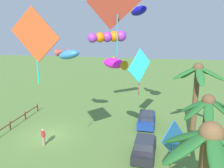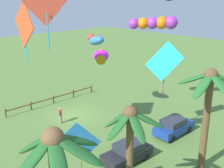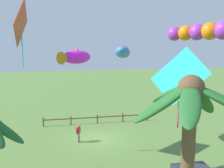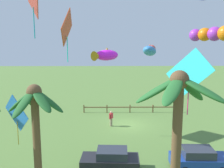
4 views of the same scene
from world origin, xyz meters
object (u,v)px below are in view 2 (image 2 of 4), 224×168
Objects in this scene: palm_tree_2 at (56,163)px; kite_tube_3 at (155,23)px; palm_tree_1 at (130,137)px; kite_diamond_0 at (165,62)px; parked_car_0 at (128,153)px; kite_fish_6 at (96,40)px; kite_fish_4 at (101,56)px; spectator_0 at (60,115)px; kite_diamond_7 at (24,25)px; kite_diamond_2 at (80,141)px; palm_tree_0 at (209,96)px; parked_car_1 at (174,126)px.

kite_tube_3 is at bearing -155.10° from palm_tree_2.
kite_diamond_0 is (-9.10, -4.56, 1.66)m from palm_tree_1.
kite_tube_3 is at bearing -131.38° from kite_diamond_0.
palm_tree_2 is at bearing 20.70° from parked_car_0.
kite_fish_6 is at bearing -137.17° from palm_tree_2.
palm_tree_2 is 2.82× the size of kite_fish_4.
palm_tree_1 is 13.70m from spectator_0.
kite_diamond_2 is at bearing 78.71° from kite_diamond_7.
kite_fish_6 reaches higher than palm_tree_0.
kite_diamond_7 is at bearing -57.24° from palm_tree_0.
kite_fish_6 is 0.61× the size of kite_diamond_7.
parked_car_1 is 9.67m from kite_fish_4.
kite_diamond_2 is (5.46, 1.67, 3.76)m from parked_car_0.
palm_tree_2 is (3.99, -0.68, 0.03)m from palm_tree_1.
palm_tree_2 is at bearing 28.80° from kite_diamond_2.
kite_diamond_0 is 1.98× the size of kite_fish_4.
palm_tree_1 reaches higher than palm_tree_2.
kite_fish_4 is (-7.43, -5.34, 2.76)m from palm_tree_2.
palm_tree_0 is at bearing 56.46° from parked_car_1.
palm_tree_0 is at bearing 103.44° from spectator_0.
kite_diamond_0 is (-5.23, 7.94, 5.71)m from spectator_0.
kite_diamond_0 is at bearing 103.69° from kite_fish_6.
kite_fish_4 reaches higher than palm_tree_2.
kite_diamond_7 reaches higher than kite_diamond_0.
kite_diamond_2 is at bearing 13.63° from kite_diamond_0.
palm_tree_2 is 18.56m from kite_tube_3.
kite_diamond_7 is (0.02, -10.35, 4.90)m from palm_tree_1.
palm_tree_0 is 2.53× the size of kite_fish_6.
kite_tube_3 is 1.69× the size of kite_fish_4.
parked_car_1 is at bearing -123.54° from palm_tree_0.
parked_car_1 is 0.85× the size of kite_diamond_0.
kite_diamond_7 reaches higher than palm_tree_0.
parked_car_0 is 1.01× the size of parked_car_1.
parked_car_0 is at bearing 28.46° from kite_tube_3.
kite_fish_6 is at bearing -115.66° from parked_car_0.
spectator_0 is 0.68× the size of kite_fish_4.
kite_tube_3 is 5.95m from kite_fish_6.
kite_diamond_7 is at bearing -9.48° from kite_tube_3.
spectator_0 is 10.00m from kite_diamond_7.
kite_fish_4 is at bearing 14.20° from kite_tube_3.
palm_tree_1 is 15.51m from kite_tube_3.
palm_tree_2 reaches higher than parked_car_0.
kite_diamond_7 is (9.12, -5.79, 3.24)m from kite_diamond_0.
kite_diamond_0 reaches higher than parked_car_1.
kite_tube_3 is (-14.07, -6.33, 4.71)m from kite_diamond_2.
kite_diamond_0 reaches higher than kite_fish_4.
palm_tree_1 is 1.38× the size of kite_diamond_7.
parked_car_1 is 5.88m from kite_diamond_0.
palm_tree_1 is at bearing 56.56° from kite_fish_6.
parked_car_0 is (3.22, -4.15, -4.73)m from palm_tree_0.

